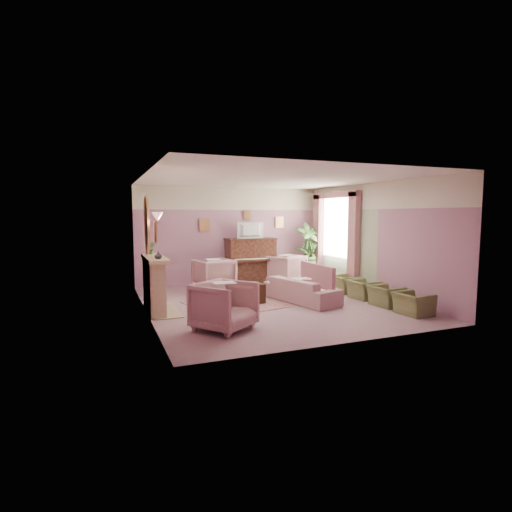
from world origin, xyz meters
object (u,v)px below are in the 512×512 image
object	(u,v)px
television	(251,229)
floral_armchair_front	(224,303)
olive_chair_d	(344,281)
floral_armchair_right	(285,268)
side_table	(307,269)
coffee_table	(241,294)
floral_armchair_left	(214,273)
olive_chair_c	(363,286)
olive_chair_a	(413,300)
olive_chair_b	(386,293)
sofa	(302,286)
piano	(251,261)

from	to	relation	value
television	floral_armchair_front	bearing A→B (deg)	-116.60
olive_chair_d	floral_armchair_right	bearing A→B (deg)	115.54
floral_armchair_front	side_table	xyz separation A→B (m)	(3.91, 4.13, -0.12)
coffee_table	floral_armchair_left	xyz separation A→B (m)	(-0.15, 1.77, 0.25)
olive_chair_c	olive_chair_d	xyz separation A→B (m)	(0.00, 0.82, 0.00)
television	olive_chair_a	bearing A→B (deg)	-69.18
olive_chair_b	olive_chair_c	size ratio (longest dim) A/B	1.00
sofa	floral_armchair_right	world-z (taller)	floral_armchair_right
television	floral_armchair_right	xyz separation A→B (m)	(0.92, -0.40, -1.13)
olive_chair_a	side_table	bearing A→B (deg)	89.38
olive_chair_b	olive_chair_d	distance (m)	1.64
piano	olive_chair_d	distance (m)	2.82
coffee_table	floral_armchair_left	world-z (taller)	floral_armchair_left
floral_armchair_left	side_table	distance (m)	3.18
sofa	floral_armchair_front	distance (m)	2.76
floral_armchair_left	olive_chair_c	world-z (taller)	floral_armchair_left
piano	television	bearing A→B (deg)	-90.00
floral_armchair_front	olive_chair_c	xyz separation A→B (m)	(3.86, 1.27, -0.17)
floral_armchair_right	floral_armchair_front	world-z (taller)	same
piano	olive_chair_b	size ratio (longest dim) A/B	2.03
piano	television	world-z (taller)	television
sofa	floral_armchair_right	distance (m)	2.45
television	side_table	world-z (taller)	television
olive_chair_b	olive_chair_a	bearing A→B (deg)	-90.00
television	olive_chair_d	xyz separation A→B (m)	(1.75, -2.14, -1.30)
floral_armchair_left	floral_armchair_right	world-z (taller)	same
television	olive_chair_b	bearing A→B (deg)	-65.17
olive_chair_b	olive_chair_c	world-z (taller)	same
television	sofa	xyz separation A→B (m)	(0.20, -2.74, -1.21)
floral_armchair_right	floral_armchair_left	bearing A→B (deg)	-172.84
olive_chair_b	olive_chair_c	bearing A→B (deg)	90.00
olive_chair_a	piano	bearing A→B (deg)	110.61
sofa	floral_armchair_right	xyz separation A→B (m)	(0.71, 2.34, 0.09)
television	coffee_table	distance (m)	3.04
side_table	sofa	bearing A→B (deg)	-121.16
television	sofa	distance (m)	3.00
olive_chair_d	piano	bearing A→B (deg)	128.62
floral_armchair_left	olive_chair_b	bearing A→B (deg)	-45.28
piano	floral_armchair_right	world-z (taller)	piano
television	floral_armchair_left	size ratio (longest dim) A/B	0.85
coffee_table	olive_chair_c	xyz separation A→B (m)	(2.92, -0.51, 0.07)
olive_chair_a	olive_chair_d	xyz separation A→B (m)	(0.00, 2.46, 0.00)
floral_armchair_right	olive_chair_b	xyz separation A→B (m)	(0.83, -3.38, -0.17)
olive_chair_a	floral_armchair_right	bearing A→B (deg)	101.20
piano	television	distance (m)	0.95
side_table	piano	bearing A→B (deg)	175.33
floral_armchair_front	olive_chair_d	bearing A→B (deg)	28.38
sofa	olive_chair_d	distance (m)	1.66
olive_chair_c	piano	bearing A→B (deg)	120.16
coffee_table	sofa	size ratio (longest dim) A/B	0.52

